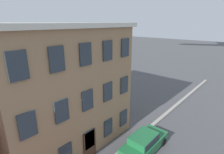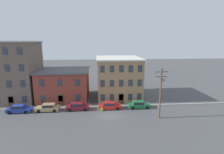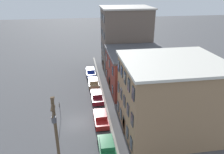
# 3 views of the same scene
# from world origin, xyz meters

# --- Properties ---
(ground_plane) EXTENTS (200.00, 200.00, 0.00)m
(ground_plane) POSITION_xyz_m (0.00, 0.00, 0.00)
(ground_plane) COLOR #4C4C4F
(kerb_strip) EXTENTS (56.00, 0.36, 0.16)m
(kerb_strip) POSITION_xyz_m (0.00, 4.50, 0.08)
(kerb_strip) COLOR #9E998E
(kerb_strip) RESTS_ON ground_plane
(apartment_corner) EXTENTS (8.54, 10.28, 13.37)m
(apartment_corner) POSITION_xyz_m (-19.60, 10.88, 6.70)
(apartment_corner) COLOR #66564C
(apartment_corner) RESTS_ON ground_plane
(apartment_midblock) EXTENTS (11.32, 10.70, 6.86)m
(apartment_midblock) POSITION_xyz_m (-9.65, 11.09, 3.44)
(apartment_midblock) COLOR brown
(apartment_midblock) RESTS_ON ground_plane
(apartment_far) EXTENTS (10.37, 11.94, 9.51)m
(apartment_far) POSITION_xyz_m (3.08, 11.71, 4.77)
(apartment_far) COLOR #9E7A56
(apartment_far) RESTS_ON ground_plane
(car_blue) EXTENTS (4.40, 1.92, 1.43)m
(car_blue) POSITION_xyz_m (-16.86, 3.00, 0.75)
(car_blue) COLOR #233899
(car_blue) RESTS_ON ground_plane
(car_tan) EXTENTS (4.40, 1.92, 1.43)m
(car_tan) POSITION_xyz_m (-11.53, 3.19, 0.75)
(car_tan) COLOR tan
(car_tan) RESTS_ON ground_plane
(car_maroon) EXTENTS (4.40, 1.92, 1.43)m
(car_maroon) POSITION_xyz_m (-5.94, 3.35, 0.75)
(car_maroon) COLOR maroon
(car_maroon) RESTS_ON ground_plane
(car_red) EXTENTS (4.40, 1.92, 1.43)m
(car_red) POSITION_xyz_m (0.36, 3.31, 0.75)
(car_red) COLOR #B21E1E
(car_red) RESTS_ON ground_plane
(car_green) EXTENTS (4.40, 1.92, 1.43)m
(car_green) POSITION_xyz_m (6.32, 3.35, 0.75)
(car_green) COLOR #1E6638
(car_green) RESTS_ON ground_plane
(caution_sign) EXTENTS (0.87, 0.08, 2.69)m
(caution_sign) POSITION_xyz_m (-1.31, -2.25, 1.78)
(caution_sign) COLOR slate
(caution_sign) RESTS_ON ground_plane
(utility_pole) EXTENTS (2.40, 0.44, 8.85)m
(utility_pole) POSITION_xyz_m (8.87, -1.60, 4.98)
(utility_pole) COLOR brown
(utility_pole) RESTS_ON ground_plane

